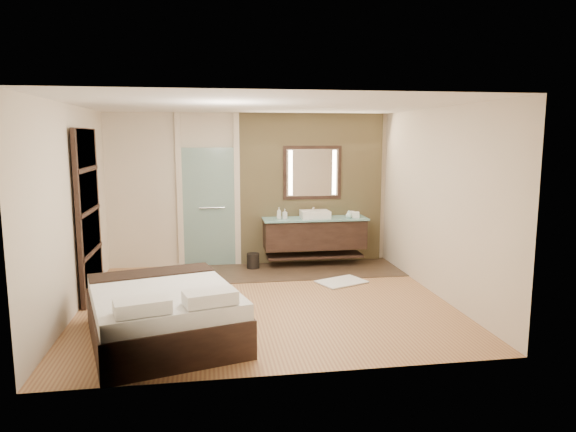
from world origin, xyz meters
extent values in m
plane|color=#935C3D|center=(0.00, 0.00, 0.00)|extent=(5.00, 5.00, 0.00)
cube|color=#32251B|center=(0.60, 1.60, 0.01)|extent=(3.80, 1.30, 0.01)
cube|color=tan|center=(1.10, 2.21, 1.35)|extent=(2.60, 0.08, 2.70)
cube|color=black|center=(1.10, 1.92, 0.57)|extent=(1.80, 0.50, 0.50)
cube|color=black|center=(1.10, 1.92, 0.18)|extent=(1.71, 0.45, 0.04)
cube|color=#93E1DE|center=(1.10, 1.90, 0.85)|extent=(1.85, 0.55, 0.03)
cube|color=white|center=(1.10, 1.90, 0.93)|extent=(0.50, 0.38, 0.13)
cylinder|color=silver|center=(1.10, 2.09, 0.95)|extent=(0.03, 0.03, 0.18)
cylinder|color=silver|center=(1.10, 2.05, 1.03)|extent=(0.02, 0.10, 0.02)
cube|color=black|center=(1.10, 2.16, 1.65)|extent=(1.06, 0.03, 0.96)
cube|color=white|center=(1.10, 2.15, 1.65)|extent=(0.94, 0.01, 0.84)
cube|color=#F9DEBA|center=(0.70, 2.14, 1.65)|extent=(0.07, 0.01, 0.80)
cube|color=#F9DEBA|center=(1.50, 2.14, 1.65)|extent=(0.07, 0.01, 0.80)
cube|color=silver|center=(-0.75, 2.20, 1.05)|extent=(0.90, 0.05, 2.10)
cylinder|color=silver|center=(-0.70, 2.15, 1.05)|extent=(0.45, 0.03, 0.03)
cube|color=beige|center=(-1.25, 2.21, 1.35)|extent=(0.10, 0.08, 2.70)
cube|color=beige|center=(-0.25, 2.21, 1.35)|extent=(0.10, 0.08, 2.70)
cube|color=black|center=(-2.43, 0.60, 1.20)|extent=(0.06, 1.20, 2.40)
cube|color=beige|center=(-2.41, 0.60, 0.37)|extent=(0.02, 1.06, 0.52)
cube|color=beige|center=(-2.41, 0.60, 0.96)|extent=(0.02, 1.06, 0.52)
cube|color=beige|center=(-2.41, 0.60, 1.54)|extent=(0.02, 1.06, 0.52)
cube|color=beige|center=(-2.41, 0.60, 2.13)|extent=(0.02, 1.06, 0.52)
cube|color=black|center=(-1.29, -1.15, 0.21)|extent=(1.99, 2.25, 0.42)
cube|color=white|center=(-1.29, -1.15, 0.51)|extent=(1.93, 2.20, 0.17)
cube|color=black|center=(-1.48, -0.46, 0.59)|extent=(1.55, 0.81, 0.04)
cube|color=white|center=(-1.41, -1.98, 0.67)|extent=(0.58, 0.42, 0.13)
cube|color=white|center=(-0.76, -1.80, 0.67)|extent=(0.58, 0.42, 0.13)
cube|color=white|center=(1.29, 0.75, 0.02)|extent=(0.86, 0.74, 0.02)
cylinder|color=black|center=(-0.01, 1.85, 0.14)|extent=(0.29, 0.29, 0.27)
cube|color=white|center=(1.82, 1.83, 0.92)|extent=(0.14, 0.14, 0.10)
imported|color=silver|center=(0.46, 1.89, 0.97)|extent=(0.09, 0.09, 0.20)
imported|color=#B2B2B2|center=(0.56, 1.91, 0.95)|extent=(0.08, 0.08, 0.17)
imported|color=silver|center=(1.69, 1.78, 0.93)|extent=(0.12, 0.12, 0.14)
imported|color=white|center=(1.76, 1.91, 0.92)|extent=(0.17, 0.17, 0.10)
camera|label=1|loc=(-0.76, -6.88, 2.28)|focal=32.00mm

